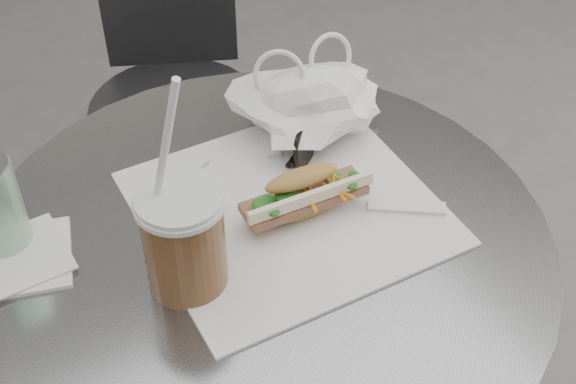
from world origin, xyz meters
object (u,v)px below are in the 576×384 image
iced_coffee (184,238)px  sunglasses (311,136)px  cafe_table (266,363)px  banh_mi (303,194)px  chair_far (180,142)px

iced_coffee → sunglasses: bearing=28.0°
iced_coffee → sunglasses: 0.30m
cafe_table → banh_mi: banh_mi is taller
chair_far → iced_coffee: (-0.28, -0.73, 0.50)m
cafe_table → iced_coffee: bearing=-173.0°
chair_far → banh_mi: size_ratio=3.30×
sunglasses → iced_coffee: bearing=171.1°
chair_far → sunglasses: 0.74m
cafe_table → banh_mi: (0.07, 0.01, 0.31)m
banh_mi → sunglasses: size_ratio=1.83×
banh_mi → chair_far: bearing=85.7°
cafe_table → chair_far: bearing=76.5°
banh_mi → sunglasses: 0.14m
chair_far → sunglasses: bearing=112.4°
cafe_table → iced_coffee: iced_coffee is taller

